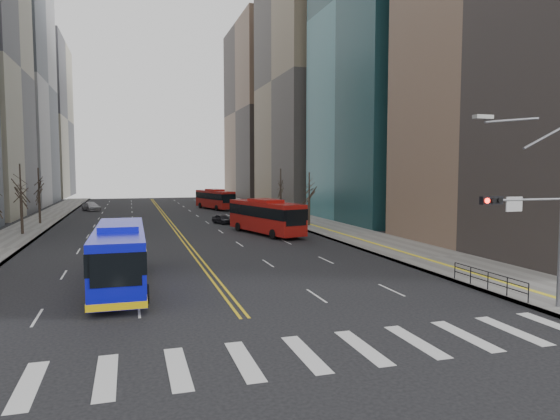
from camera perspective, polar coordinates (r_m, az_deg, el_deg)
name	(u,v)px	position (r m, az deg, el deg)	size (l,w,h in m)	color
ground	(275,357)	(19.19, -0.54, -16.48)	(220.00, 220.00, 0.00)	black
sidewalk_right	(307,221)	(66.49, 3.06, -1.30)	(7.00, 130.00, 0.15)	slate
sidewalk_left	(25,230)	(63.61, -27.14, -2.07)	(5.00, 130.00, 0.15)	slate
crosswalk	(275,357)	(19.18, -0.54, -16.47)	(26.70, 4.00, 0.01)	silver
centerline	(167,219)	(72.69, -12.79, -0.96)	(0.55, 100.00, 0.01)	gold
office_towers	(159,66)	(87.52, -13.65, 15.69)	(83.00, 134.00, 58.00)	#98989B
signal_mast	(539,213)	(26.92, 27.48, -0.28)	(5.37, 0.37, 9.39)	gray
pedestrian_railing	(488,278)	(30.78, 22.68, -7.15)	(0.06, 6.06, 1.02)	black
street_trees	(106,191)	(51.82, -19.22, 2.10)	(35.20, 47.20, 7.60)	#2D211B
blue_bus	(120,254)	(30.94, -17.84, -4.76)	(3.10, 13.15, 3.80)	#0C0FBF
red_bus_near	(266,215)	(53.52, -1.66, -0.55)	(5.71, 12.32, 3.79)	#A31511
red_bus_far	(215,198)	(88.42, -7.46, 1.37)	(5.39, 11.53, 3.56)	#A31511
car_dark_mid	(222,219)	(64.39, -6.61, -1.04)	(1.46, 3.62, 1.23)	black
car_silver	(91,206)	(90.62, -20.78, 0.39)	(2.02, 4.98, 1.45)	#A5A4A9
car_dark_far	(229,204)	(92.66, -5.89, 0.66)	(1.90, 4.11, 1.14)	black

